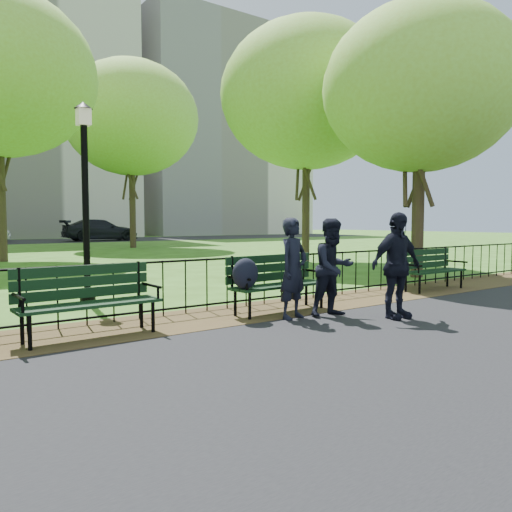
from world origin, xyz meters
TOP-DOWN VIEW (x-y plane):
  - ground at (0.00, 0.00)m, footprint 120.00×120.00m
  - dirt_strip at (0.00, 1.50)m, footprint 60.00×1.60m
  - iron_fence at (0.00, 2.00)m, footprint 24.06×0.06m
  - apartment_east at (26.00, 48.00)m, footprint 20.00×15.00m
  - park_bench_main at (-0.84, 1.18)m, footprint 1.96×0.68m
  - park_bench_left_a at (-3.61, 1.28)m, footprint 1.82×0.63m
  - park_bench_right_a at (3.90, 1.39)m, footprint 1.73×0.55m
  - lamppost at (-2.71, 4.19)m, footprint 0.33×0.33m
  - tree_near_e at (5.89, 3.20)m, footprint 5.21×5.21m
  - tree_mid_e at (6.70, 8.68)m, footprint 6.27×6.27m
  - tree_far_e at (5.40, 22.06)m, footprint 7.56×7.56m
  - person_left at (-0.64, 0.66)m, footprint 0.64×0.50m
  - person_mid at (0.01, 0.45)m, footprint 0.79×0.47m
  - person_right at (0.66, -0.25)m, footprint 1.00×0.48m
  - sedan_dark at (7.20, 33.04)m, footprint 5.70×2.39m

SIDE VIEW (x-z plane):
  - ground at x=0.00m, z-range 0.00..0.00m
  - dirt_strip at x=0.00m, z-range 0.01..0.02m
  - iron_fence at x=0.00m, z-range 0.00..1.00m
  - park_bench_right_a at x=3.90m, z-range 0.07..1.05m
  - park_bench_left_a at x=-3.61m, z-range 0.07..1.10m
  - park_bench_main at x=-0.84m, z-range 0.13..1.17m
  - person_mid at x=0.01m, z-range 0.01..1.56m
  - person_left at x=-0.64m, z-range 0.01..1.57m
  - sedan_dark at x=7.20m, z-range 0.01..1.66m
  - person_right at x=0.66m, z-range 0.01..1.66m
  - lamppost at x=-2.71m, z-range 0.17..3.87m
  - tree_near_e at x=5.89m, z-range 1.41..8.67m
  - tree_mid_e at x=6.70m, z-range 1.70..10.44m
  - tree_far_e at x=5.40m, z-range 2.05..12.58m
  - apartment_east at x=26.00m, z-range 0.00..24.00m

